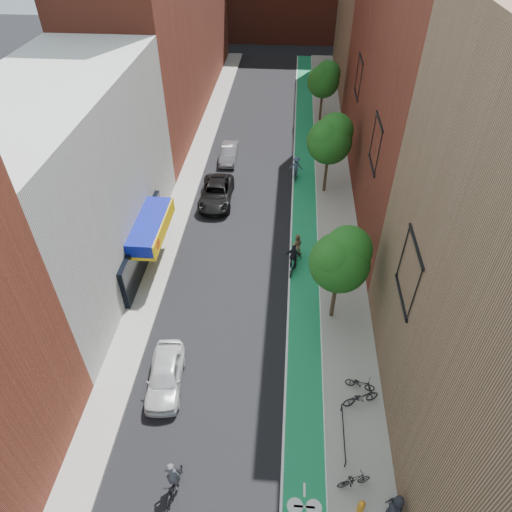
% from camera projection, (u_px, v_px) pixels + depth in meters
% --- Properties ---
extents(ground, '(160.00, 160.00, 0.00)m').
position_uv_depth(ground, '(215.00, 476.00, 20.49)').
color(ground, black).
rests_on(ground, ground).
extents(bike_lane, '(2.00, 68.00, 0.01)m').
position_uv_depth(bike_lane, '(304.00, 179.00, 39.91)').
color(bike_lane, '#167C39').
rests_on(bike_lane, ground).
extents(sidewalk_left, '(2.00, 68.00, 0.15)m').
position_uv_depth(sidewalk_left, '(192.00, 173.00, 40.48)').
color(sidewalk_left, gray).
rests_on(sidewalk_left, ground).
extents(sidewalk_right, '(3.00, 68.00, 0.15)m').
position_uv_depth(sidewalk_right, '(333.00, 179.00, 39.71)').
color(sidewalk_right, gray).
rests_on(sidewalk_right, ground).
extents(building_left_white, '(8.00, 20.00, 12.00)m').
position_uv_depth(building_left_white, '(65.00, 185.00, 27.85)').
color(building_left_white, silver).
rests_on(building_left_white, ground).
extents(building_right_mid_red, '(8.00, 28.00, 22.00)m').
position_uv_depth(building_right_mid_red, '(428.00, 49.00, 32.26)').
color(building_right_mid_red, maroon).
rests_on(building_right_mid_red, ground).
extents(building_right_far_tan, '(8.00, 20.00, 18.00)m').
position_uv_depth(building_right_far_tan, '(381.00, 3.00, 51.72)').
color(building_right_far_tan, '#8C6B4C').
rests_on(building_right_far_tan, ground).
extents(tree_near, '(3.40, 3.36, 6.42)m').
position_uv_depth(tree_near, '(341.00, 259.00, 24.69)').
color(tree_near, '#332619').
rests_on(tree_near, ground).
extents(tree_mid, '(3.55, 3.53, 6.74)m').
position_uv_depth(tree_mid, '(330.00, 138.00, 35.13)').
color(tree_mid, '#332619').
rests_on(tree_mid, ground).
extents(tree_far, '(3.30, 3.25, 6.21)m').
position_uv_depth(tree_far, '(324.00, 79.00, 45.98)').
color(tree_far, '#332619').
rests_on(tree_far, ground).
extents(parked_car_white, '(2.14, 4.46, 1.47)m').
position_uv_depth(parked_car_white, '(165.00, 375.00, 23.65)').
color(parked_car_white, silver).
rests_on(parked_car_white, ground).
extents(parked_car_black, '(2.69, 5.55, 1.52)m').
position_uv_depth(parked_car_black, '(216.00, 193.00, 36.76)').
color(parked_car_black, black).
rests_on(parked_car_black, ground).
extents(parked_car_silver, '(1.46, 4.11, 1.35)m').
position_uv_depth(parked_car_silver, '(229.00, 153.00, 42.05)').
color(parked_car_silver, gray).
rests_on(parked_car_silver, ground).
extents(cyclist_lead, '(0.90, 1.95, 2.14)m').
position_uv_depth(cyclist_lead, '(173.00, 482.00, 19.59)').
color(cyclist_lead, black).
rests_on(cyclist_lead, ground).
extents(cyclist_lane_near, '(0.82, 1.54, 2.01)m').
position_uv_depth(cyclist_lane_near, '(296.00, 249.00, 31.26)').
color(cyclist_lane_near, black).
rests_on(cyclist_lane_near, ground).
extents(cyclist_lane_mid, '(1.18, 1.65, 2.22)m').
position_uv_depth(cyclist_lane_mid, '(293.00, 261.00, 30.20)').
color(cyclist_lane_mid, black).
rests_on(cyclist_lane_mid, ground).
extents(cyclist_lane_far, '(1.19, 1.50, 2.13)m').
position_uv_depth(cyclist_lane_far, '(296.00, 169.00, 39.21)').
color(cyclist_lane_far, black).
rests_on(cyclist_lane_far, ground).
extents(parked_bike_near, '(2.02, 1.29, 1.00)m').
position_uv_depth(parked_bike_near, '(361.00, 397.00, 22.77)').
color(parked_bike_near, black).
rests_on(parked_bike_near, sidewalk_right).
extents(parked_bike_mid, '(1.60, 0.87, 0.93)m').
position_uv_depth(parked_bike_mid, '(354.00, 480.00, 19.73)').
color(parked_bike_mid, black).
rests_on(parked_bike_mid, sidewalk_right).
extents(parked_bike_far, '(1.61, 0.87, 0.80)m').
position_uv_depth(parked_bike_far, '(360.00, 383.00, 23.50)').
color(parked_bike_far, black).
rests_on(parked_bike_far, sidewalk_right).
extents(pedestrian, '(0.89, 1.05, 1.81)m').
position_uv_depth(pedestrian, '(395.00, 509.00, 18.45)').
color(pedestrian, black).
rests_on(pedestrian, sidewalk_right).
extents(fire_hydrant, '(0.29, 0.29, 0.83)m').
position_uv_depth(fire_hydrant, '(361.00, 507.00, 18.95)').
color(fire_hydrant, orange).
rests_on(fire_hydrant, sidewalk_right).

